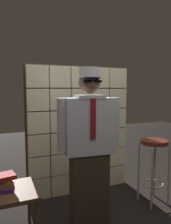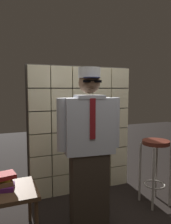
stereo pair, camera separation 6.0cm
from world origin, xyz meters
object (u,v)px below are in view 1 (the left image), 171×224
at_px(bar_stool, 154,156).
at_px(side_table, 9,197).
at_px(standing_person, 89,146).
at_px(book_stack, 2,183).
at_px(coffee_mug, 2,183).

height_order(bar_stool, side_table, bar_stool).
relative_size(standing_person, side_table, 3.24).
xyz_separation_m(standing_person, book_stack, (-0.85, 0.17, -0.30)).
bearing_deg(side_table, book_stack, 149.12).
bearing_deg(coffee_mug, standing_person, -14.95).
height_order(book_stack, coffee_mug, book_stack).
relative_size(book_stack, coffee_mug, 2.13).
relative_size(bar_stool, coffee_mug, 6.55).
bearing_deg(side_table, coffee_mug, 121.25).
bearing_deg(bar_stool, book_stack, 178.99).
bearing_deg(book_stack, side_table, -30.88).
height_order(side_table, book_stack, book_stack).
xyz_separation_m(book_stack, coffee_mug, (0.00, 0.06, -0.03)).
bearing_deg(standing_person, bar_stool, 14.42).
distance_m(book_stack, coffee_mug, 0.07).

